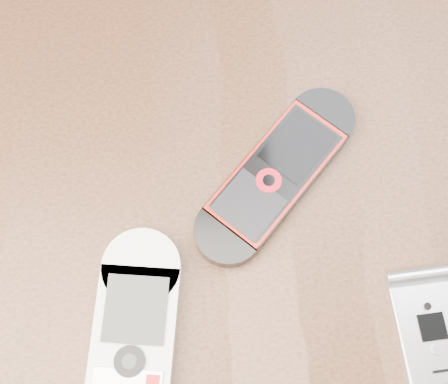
{
  "coord_description": "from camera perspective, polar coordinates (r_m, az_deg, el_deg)",
  "views": [
    {
      "loc": [
        -0.01,
        -0.16,
        1.21
      ],
      "look_at": [
        0.01,
        0.0,
        0.76
      ],
      "focal_mm": 50.0,
      "sensor_mm": 36.0,
      "label": 1
    }
  ],
  "objects": [
    {
      "name": "motorola_razr",
      "position": [
        0.48,
        18.35,
        -12.0
      ],
      "size": [
        0.05,
        0.09,
        0.01
      ],
      "primitive_type": "cube",
      "rotation": [
        0.0,
        0.0,
        0.05
      ],
      "color": "#BCBCC1",
      "rests_on": "table"
    },
    {
      "name": "nokia_black_red",
      "position": [
        0.49,
        4.8,
        1.62
      ],
      "size": [
        0.16,
        0.16,
        0.02
      ],
      "primitive_type": "cube",
      "rotation": [
        0.0,
        0.0,
        -0.76
      ],
      "color": "black",
      "rests_on": "table"
    },
    {
      "name": "nokia_white",
      "position": [
        0.46,
        -8.36,
        -14.31
      ],
      "size": [
        0.08,
        0.19,
        0.02
      ],
      "primitive_type": "cube",
      "rotation": [
        0.0,
        0.0,
        -0.15
      ],
      "color": "beige",
      "rests_on": "table"
    },
    {
      "name": "ground",
      "position": [
        1.23,
        -0.24,
        -11.72
      ],
      "size": [
        4.0,
        4.0,
        0.0
      ],
      "primitive_type": "plane",
      "color": "#472B19",
      "rests_on": "ground"
    },
    {
      "name": "table",
      "position": [
        0.59,
        -0.48,
        -3.69
      ],
      "size": [
        1.2,
        0.8,
        0.75
      ],
      "color": "black",
      "rests_on": "ground"
    }
  ]
}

